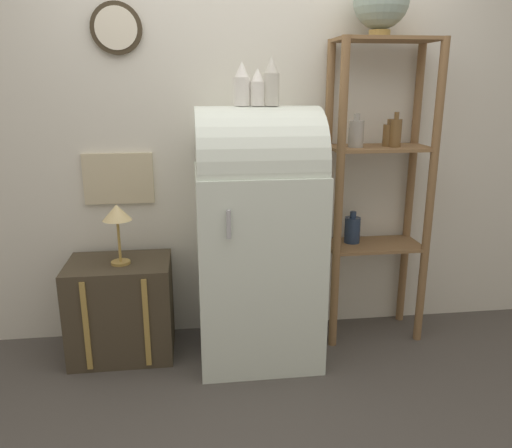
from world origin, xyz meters
name	(u,v)px	position (x,y,z in m)	size (l,w,h in m)	color
ground_plane	(262,369)	(0.00, 0.00, 0.00)	(12.00, 12.00, 0.00)	#4C4742
wall_back	(249,125)	(0.00, 0.57, 1.35)	(7.00, 0.09, 2.70)	silver
refrigerator	(257,231)	(0.00, 0.22, 0.77)	(0.69, 0.69, 1.48)	silver
suitcase_trunk	(122,308)	(-0.81, 0.30, 0.29)	(0.60, 0.44, 0.59)	#423828
shelf_unit	(376,177)	(0.75, 0.36, 1.04)	(0.61, 0.33, 1.85)	olive
globe	(381,1)	(0.72, 0.36, 2.04)	(0.31, 0.31, 0.35)	#AD8942
vase_left	(242,85)	(-0.08, 0.22, 1.59)	(0.09, 0.09, 0.23)	white
vase_center	(257,88)	(0.00, 0.21, 1.57)	(0.08, 0.08, 0.20)	white
vase_right	(271,83)	(0.07, 0.21, 1.60)	(0.09, 0.09, 0.26)	beige
desk_lamp	(117,217)	(-0.79, 0.27, 0.87)	(0.17, 0.17, 0.35)	#AD8942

